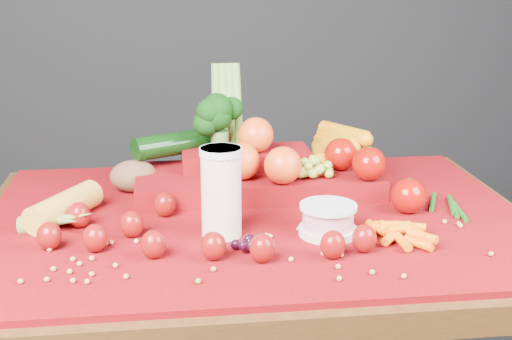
{
  "coord_description": "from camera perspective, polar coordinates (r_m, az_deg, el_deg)",
  "views": [
    {
      "loc": [
        -0.17,
        -1.31,
        1.25
      ],
      "look_at": [
        0.0,
        0.02,
        0.85
      ],
      "focal_mm": 50.0,
      "sensor_mm": 36.0,
      "label": 1
    }
  ],
  "objects": [
    {
      "name": "produce_mound",
      "position": [
        1.54,
        0.76,
        0.49
      ],
      "size": [
        0.59,
        0.37,
        0.27
      ],
      "color": "maroon",
      "rests_on": "red_cloth"
    },
    {
      "name": "soybean_scatter",
      "position": [
        1.22,
        1.31,
        -6.74
      ],
      "size": [
        0.84,
        0.24,
        0.01
      ],
      "primitive_type": null,
      "color": "#A28E46",
      "rests_on": "red_cloth"
    },
    {
      "name": "table",
      "position": [
        1.45,
        0.1,
        -7.64
      ],
      "size": [
        1.1,
        0.8,
        0.75
      ],
      "color": "#33190B",
      "rests_on": "ground"
    },
    {
      "name": "green_bean_pile",
      "position": [
        1.49,
        15.04,
        -2.84
      ],
      "size": [
        0.14,
        0.12,
        0.01
      ],
      "primitive_type": null,
      "color": "#155714",
      "rests_on": "red_cloth"
    },
    {
      "name": "baby_carrot_pile",
      "position": [
        1.31,
        10.91,
        -4.81
      ],
      "size": [
        0.17,
        0.17,
        0.03
      ],
      "primitive_type": null,
      "color": "orange",
      "rests_on": "red_cloth"
    },
    {
      "name": "strawberry_scatter",
      "position": [
        1.26,
        -5.91,
        -4.94
      ],
      "size": [
        0.58,
        0.28,
        0.05
      ],
      "color": "maroon",
      "rests_on": "red_cloth"
    },
    {
      "name": "dark_grape_cluster",
      "position": [
        1.24,
        -0.57,
        -5.97
      ],
      "size": [
        0.06,
        0.05,
        0.03
      ],
      "primitive_type": null,
      "color": "black",
      "rests_on": "red_cloth"
    },
    {
      "name": "milk_glass",
      "position": [
        1.28,
        -2.8,
        -1.52
      ],
      "size": [
        0.08,
        0.08,
        0.17
      ],
      "rotation": [
        0.0,
        0.0,
        -0.01
      ],
      "color": "beige",
      "rests_on": "red_cloth"
    },
    {
      "name": "potato",
      "position": [
        1.56,
        -9.76,
        -0.48
      ],
      "size": [
        0.1,
        0.07,
        0.07
      ],
      "primitive_type": "ellipsoid",
      "color": "brown",
      "rests_on": "red_cloth"
    },
    {
      "name": "corn_ear",
      "position": [
        1.39,
        -15.48,
        -3.57
      ],
      "size": [
        0.25,
        0.26,
        0.06
      ],
      "rotation": [
        0.0,
        0.0,
        1.05
      ],
      "color": "gold",
      "rests_on": "red_cloth"
    },
    {
      "name": "red_cloth",
      "position": [
        1.41,
        0.1,
        -3.9
      ],
      "size": [
        1.05,
        0.75,
        0.01
      ],
      "primitive_type": "cube",
      "color": "maroon",
      "rests_on": "table"
    },
    {
      "name": "yogurt_bowl",
      "position": [
        1.31,
        5.78,
        -3.88
      ],
      "size": [
        0.11,
        0.11,
        0.06
      ],
      "rotation": [
        0.0,
        0.0,
        -0.26
      ],
      "color": "silver",
      "rests_on": "red_cloth"
    }
  ]
}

